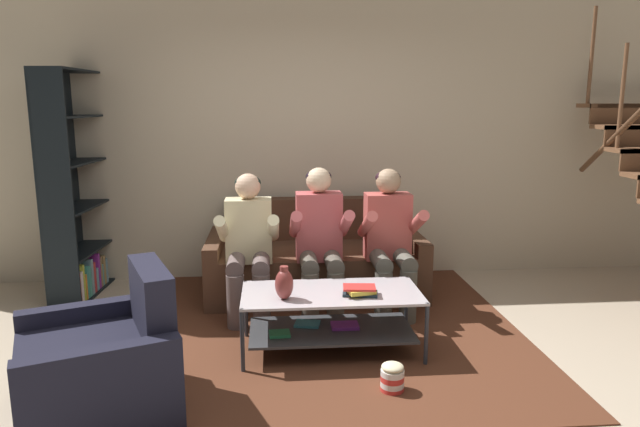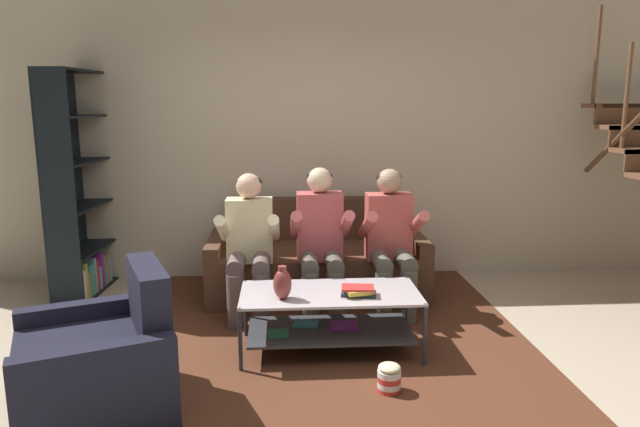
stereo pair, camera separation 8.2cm
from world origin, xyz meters
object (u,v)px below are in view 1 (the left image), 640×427
Objects in this scene: person_seated_middle at (320,236)px; popcorn_tub at (392,377)px; couch at (315,263)px; armchair at (103,367)px; book_stack at (360,291)px; person_seated_left at (249,240)px; vase at (284,284)px; person_seated_right at (390,236)px; coffee_table at (330,312)px; bookshelf at (75,209)px.

popcorn_tub is at bearing -76.48° from person_seated_middle.
armchair is (-1.36, -2.02, 0.00)m from couch.
couch reaches higher than book_stack.
person_seated_left is 0.91m from vase.
person_seated_right is at bearing 65.72° from book_stack.
coffee_table is at bearing 153.93° from book_stack.
coffee_table is 0.28m from book_stack.
person_seated_right reaches higher than armchair.
couch is at bearing 77.44° from vase.
armchair is (-1.37, -0.72, -0.01)m from coffee_table.
bookshelf is (-2.39, 1.59, 0.32)m from book_stack.
book_stack is 2.89m from bookshelf.
book_stack is at bearing 21.85° from armchair.
couch is 0.89m from person_seated_right.
bookshelf reaches higher than armchair.
person_seated_right is at bearing 0.13° from person_seated_left.
vase is 1.22× the size of popcorn_tub.
armchair is (-1.04, -0.60, -0.27)m from vase.
person_seated_right reaches higher than popcorn_tub.
bookshelf is 1.91× the size of armchair.
popcorn_tub is at bearing -100.63° from person_seated_right.
person_seated_middle is (-0.00, -0.55, 0.39)m from couch.
armchair reaches higher than popcorn_tub.
person_seated_right is at bearing -15.14° from bookshelf.
popcorn_tub is (1.69, 0.10, -0.19)m from armchair.
coffee_table is 2.70m from bookshelf.
person_seated_left reaches higher than couch.
bookshelf reaches higher than book_stack.
couch is at bearing 98.43° from book_stack.
vase is (0.27, -0.86, -0.10)m from person_seated_left.
person_seated_left is 4.62× the size of book_stack.
couch is 1.61× the size of person_seated_right.
armchair is at bearing -132.79° from person_seated_middle.
vase is at bearing -102.56° from couch.
coffee_table is 1.55m from armchair.
person_seated_middle is 1.15× the size of armchair.
person_seated_middle is 0.89m from book_stack.
person_seated_middle is at bearing 103.52° from popcorn_tub.
vase is at bearing 142.29° from popcorn_tub.
vase reaches higher than coffee_table.
person_seated_middle is 0.58m from person_seated_right.
couch is at bearing 43.66° from person_seated_left.
person_seated_left is 6.27× the size of popcorn_tub.
couch is at bearing 136.47° from person_seated_right.
person_seated_middle is 0.93m from vase.
person_seated_middle is 5.32× the size of vase.
person_seated_middle is 2.31m from bookshelf.
couch reaches higher than popcorn_tub.
person_seated_middle reaches higher than armchair.
person_seated_middle reaches higher than vase.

